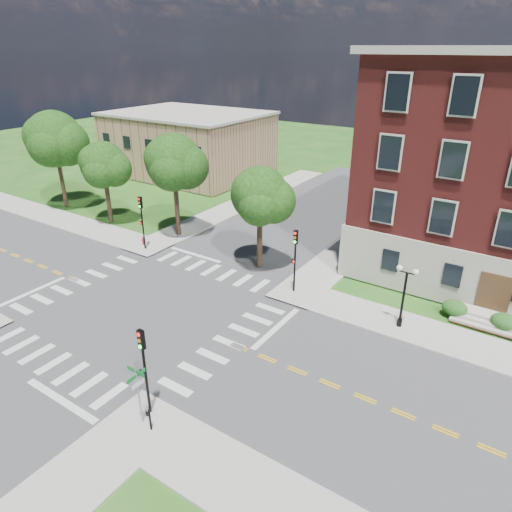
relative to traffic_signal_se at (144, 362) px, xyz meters
The scene contains 19 objects.
ground 10.68m from the traffic_signal_se, 137.35° to the left, with size 160.00×160.00×0.00m, color #1D5117.
road_ew 10.68m from the traffic_signal_se, 137.35° to the left, with size 90.00×12.00×0.01m, color #3D3D3F.
road_ns 10.68m from the traffic_signal_se, 137.35° to the left, with size 12.00×90.00×0.01m, color #3D3D3F.
sidewalk_ne 23.84m from the traffic_signal_se, 70.54° to the left, with size 34.00×34.00×0.12m.
sidewalk_nw 32.09m from the traffic_signal_se, 135.75° to the left, with size 34.00×34.00×0.12m.
crosswalk_east 7.61m from the traffic_signal_se, 92.49° to the left, with size 2.20×10.20×0.02m, color silver, non-canonical shape.
stop_bar_east 10.49m from the traffic_signal_se, 82.53° to the left, with size 0.40×5.50×0.00m, color silver.
secondary_building 47.26m from the traffic_signal_se, 128.63° to the left, with size 20.40×15.40×8.30m.
tree_a 36.15m from the traffic_signal_se, 150.53° to the left, with size 5.96×5.96×10.43m.
tree_b 28.71m from the traffic_signal_se, 143.43° to the left, with size 4.44×4.44×8.20m.
tree_c 23.87m from the traffic_signal_se, 128.90° to the left, with size 5.10×5.10×9.56m.
tree_d 17.62m from the traffic_signal_se, 105.01° to the left, with size 4.43×4.43×8.30m.
traffic_signal_se is the anchor object (origin of this frame).
traffic_signal_ne 14.66m from the traffic_signal_se, 90.37° to the left, with size 0.38×0.46×4.80m.
traffic_signal_nw 20.56m from the traffic_signal_se, 136.75° to the left, with size 0.33×0.36×4.80m.
twin_lamp_west 16.41m from the traffic_signal_se, 61.35° to the left, with size 1.36×0.36×4.23m.
street_sign_pole 1.11m from the traffic_signal_se, 75.61° to the right, with size 1.10×1.10×3.10m.
push_button_post 2.67m from the traffic_signal_se, 42.65° to the right, with size 0.14×0.21×1.20m.
fire_hydrant 21.73m from the traffic_signal_se, 136.98° to the left, with size 0.35×0.35×0.75m.
Camera 1 is at (21.43, -18.37, 16.61)m, focal length 32.00 mm.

